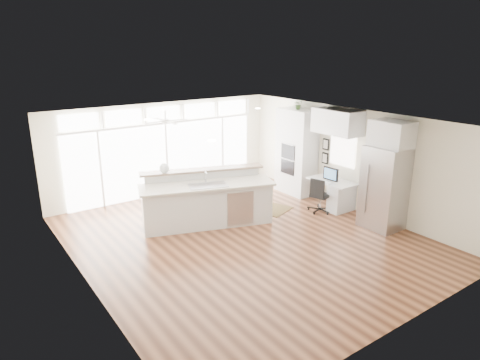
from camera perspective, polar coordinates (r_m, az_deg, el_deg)
floor at (r=9.88m, az=0.63°, el=-7.91°), size 7.00×8.00×0.02m
ceiling at (r=9.06m, az=0.69°, el=7.79°), size 7.00×8.00×0.02m
wall_back at (r=12.72m, az=-9.99°, el=4.12°), size 7.00×0.04×2.70m
wall_front at (r=6.79m, az=21.12°, el=-8.78°), size 7.00×0.04×2.70m
wall_left at (r=7.97m, az=-20.27°, el=-4.78°), size 0.04×8.00×2.70m
wall_right at (r=11.70m, az=14.70°, el=2.66°), size 0.04×8.00×2.70m
glass_wall at (r=12.74m, az=-9.80°, el=2.76°), size 5.80×0.06×2.08m
transom_row at (r=12.47m, az=-10.12°, el=8.68°), size 5.90×0.06×0.40m
desk_window at (r=11.81m, az=13.55°, el=3.88°), size 0.04×0.85×0.85m
ceiling_fan at (r=11.23m, az=-9.93°, el=8.27°), size 1.16×1.16×0.32m
recessed_lights at (r=9.22m, az=-0.04°, el=7.84°), size 3.40×3.00×0.02m
oven_cabinet at (r=12.69m, az=7.52°, el=3.75°), size 0.64×1.20×2.50m
desk_nook at (r=11.89m, az=12.10°, el=-1.80°), size 0.72×1.30×0.76m
upper_cabinets at (r=11.44m, az=12.86°, el=7.60°), size 0.64×1.30×0.64m
refrigerator at (r=10.71m, az=18.67°, el=-1.01°), size 0.76×0.90×2.00m
fridge_cabinet at (r=10.44m, az=19.56°, el=5.85°), size 0.64×0.90×0.60m
framed_photos at (r=12.25m, az=11.34°, el=3.78°), size 0.06×0.22×0.80m
kitchen_island at (r=10.44m, az=-4.40°, el=-2.64°), size 3.46×2.21×1.29m
rug at (r=11.57m, az=4.71°, el=-3.98°), size 1.06×0.91×0.01m
office_chair at (r=11.48m, az=10.69°, el=-1.97°), size 0.59×0.56×0.93m
fishbowl at (r=10.45m, az=-10.06°, el=1.57°), size 0.30×0.30×0.25m
monitor at (r=11.66m, az=12.01°, el=0.81°), size 0.11×0.48×0.40m
keyboard at (r=11.60m, az=11.37°, el=-0.23°), size 0.15×0.31×0.01m
potted_plant at (r=12.44m, az=7.77°, el=9.83°), size 0.29×0.31×0.22m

